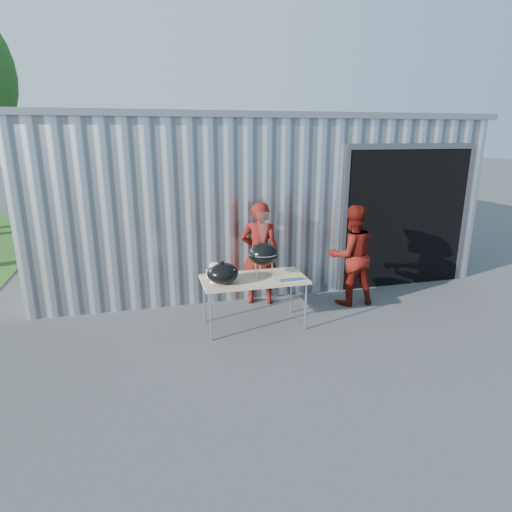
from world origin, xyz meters
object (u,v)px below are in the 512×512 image
object	(u,v)px
kettle_grill	(263,248)
person_bystander	(351,255)
folding_table	(254,281)
person_cook	(260,254)

from	to	relation	value
kettle_grill	person_bystander	xyz separation A→B (m)	(1.63, 0.41, -0.34)
folding_table	person_bystander	xyz separation A→B (m)	(1.78, 0.47, 0.12)
folding_table	person_bystander	bearing A→B (deg)	14.78
kettle_grill	person_bystander	distance (m)	1.71
kettle_grill	person_bystander	world-z (taller)	kettle_grill
kettle_grill	person_cook	size ratio (longest dim) A/B	0.54
person_bystander	person_cook	bearing A→B (deg)	-13.80
folding_table	person_bystander	size ratio (longest dim) A/B	0.90
person_cook	person_bystander	bearing A→B (deg)	-177.67
folding_table	person_cook	distance (m)	0.94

